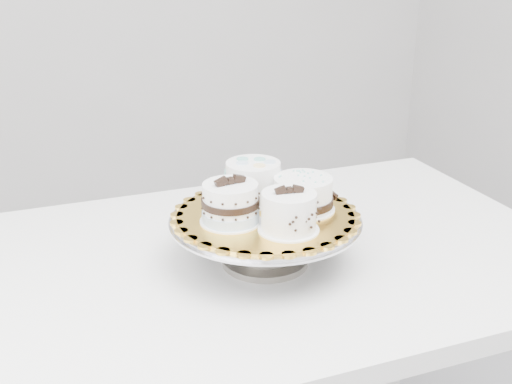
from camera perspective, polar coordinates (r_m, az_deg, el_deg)
name	(u,v)px	position (r m, az deg, el deg)	size (l,w,h in m)	color
table	(273,289)	(1.28, 1.50, -8.62)	(1.20, 0.85, 0.75)	white
cake_stand	(265,231)	(1.17, 0.83, -3.51)	(0.35, 0.35, 0.09)	gray
cake_board	(265,215)	(1.15, 0.84, -2.07)	(0.32, 0.32, 0.00)	gold
cake_swirl	(289,213)	(1.08, 2.93, -1.85)	(0.11, 0.11, 0.08)	white
cake_banded	(230,204)	(1.11, -2.28, -1.12)	(0.11, 0.11, 0.09)	white
cake_dots	(253,181)	(1.20, -0.26, 0.99)	(0.12, 0.12, 0.08)	white
cake_ribbon	(303,195)	(1.16, 4.23, -0.24)	(0.13, 0.13, 0.06)	white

